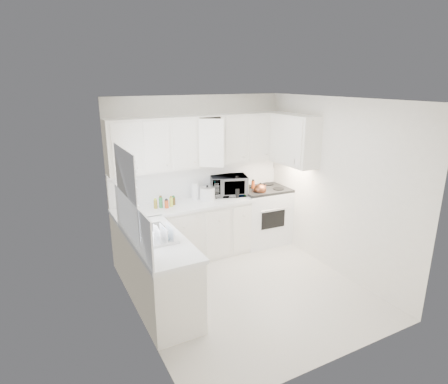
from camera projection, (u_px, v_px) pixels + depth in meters
floor at (247, 290)px, 5.24m from camera, size 3.20×3.20×0.00m
ceiling at (251, 99)px, 4.49m from camera, size 3.20×3.20×0.00m
wall_back at (199, 175)px, 6.22m from camera, size 3.00×0.00×3.00m
wall_front at (338, 249)px, 3.51m from camera, size 3.00×0.00×3.00m
wall_left at (135, 222)px, 4.20m from camera, size 0.00×3.20×3.20m
wall_right at (335, 187)px, 5.54m from camera, size 0.00×3.20×3.20m
window_blinds at (127, 192)px, 4.43m from camera, size 0.06×0.96×1.06m
lower_cabinets_back at (185, 233)px, 6.04m from camera, size 2.22×0.60×0.90m
lower_cabinets_left at (159, 275)px, 4.75m from camera, size 0.60×1.60×0.90m
countertop_back at (185, 205)px, 5.90m from camera, size 2.24×0.64×0.05m
countertop_left at (158, 240)px, 4.61m from camera, size 0.64×1.62×0.05m
backsplash_back at (199, 180)px, 6.24m from camera, size 2.98×0.02×0.55m
backsplash_left at (132, 222)px, 4.39m from camera, size 0.02×1.60×0.55m
upper_cabinets_back at (203, 166)px, 6.03m from camera, size 3.00×0.33×0.80m
upper_cabinets_right at (293, 164)px, 6.10m from camera, size 0.33×0.90×0.80m
sink at (149, 220)px, 4.87m from camera, size 0.42×0.38×0.30m
stove at (263, 208)px, 6.65m from camera, size 0.88×0.74×1.29m
tea_kettle at (260, 189)px, 6.31m from camera, size 0.30×0.26×0.24m
frying_pan at (267, 187)px, 6.77m from camera, size 0.32×0.46×0.04m
microwave at (229, 183)px, 6.30m from camera, size 0.67×0.50×0.41m
rice_cooker at (207, 192)px, 6.07m from camera, size 0.27×0.27×0.24m
paper_towel at (195, 191)px, 6.09m from camera, size 0.12×0.12×0.27m
utensil_crock at (237, 186)px, 6.18m from camera, size 0.14×0.14×0.37m
dish_rack at (160, 234)px, 4.48m from camera, size 0.40×0.30×0.22m
spice_left_0 at (154, 202)px, 5.77m from camera, size 0.06×0.06×0.13m
spice_left_1 at (160, 203)px, 5.73m from camera, size 0.06×0.06×0.13m
spice_left_2 at (163, 201)px, 5.84m from camera, size 0.06×0.06×0.13m
spice_left_3 at (169, 202)px, 5.80m from camera, size 0.06×0.06×0.13m
spice_left_4 at (172, 199)px, 5.91m from camera, size 0.06×0.06×0.13m
sauce_right_0 at (233, 188)px, 6.44m from camera, size 0.06×0.06×0.19m
sauce_right_1 at (238, 188)px, 6.41m from camera, size 0.06×0.06×0.19m
sauce_right_2 at (239, 187)px, 6.49m from camera, size 0.06×0.06×0.19m
sauce_right_3 at (243, 187)px, 6.46m from camera, size 0.06×0.06×0.19m
sauce_right_4 at (244, 186)px, 6.54m from camera, size 0.06×0.06×0.19m
sauce_right_5 at (249, 186)px, 6.51m from camera, size 0.06×0.06×0.19m
sauce_right_6 at (250, 185)px, 6.58m from camera, size 0.06×0.06×0.19m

